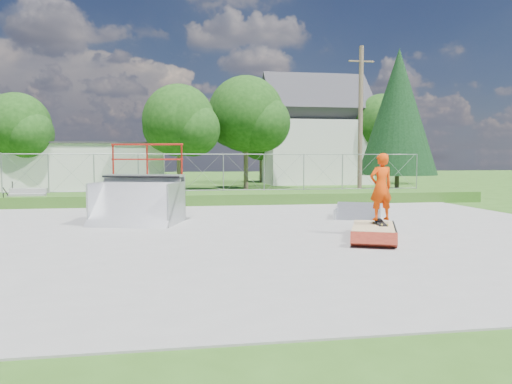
{
  "coord_description": "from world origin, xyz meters",
  "views": [
    {
      "loc": [
        -2.43,
        -13.46,
        2.14
      ],
      "look_at": [
        0.03,
        1.16,
        1.1
      ],
      "focal_mm": 35.0,
      "sensor_mm": 36.0,
      "label": 1
    }
  ],
  "objects_px": {
    "flat_bank_ramp": "(358,212)",
    "skater": "(381,190)",
    "quarter_pipe": "(136,184)",
    "grind_box": "(374,232)"
  },
  "relations": [
    {
      "from": "grind_box",
      "to": "flat_bank_ramp",
      "type": "distance_m",
      "value": 4.13
    },
    {
      "from": "flat_bank_ramp",
      "to": "skater",
      "type": "xyz_separation_m",
      "value": [
        -0.84,
        -3.8,
        1.04
      ]
    },
    {
      "from": "grind_box",
      "to": "skater",
      "type": "xyz_separation_m",
      "value": [
        0.26,
        0.18,
        1.11
      ]
    },
    {
      "from": "grind_box",
      "to": "quarter_pipe",
      "type": "distance_m",
      "value": 7.45
    },
    {
      "from": "quarter_pipe",
      "to": "flat_bank_ramp",
      "type": "bearing_deg",
      "value": 19.04
    },
    {
      "from": "flat_bank_ramp",
      "to": "grind_box",
      "type": "bearing_deg",
      "value": -81.21
    },
    {
      "from": "skater",
      "to": "grind_box",
      "type": "bearing_deg",
      "value": 27.82
    },
    {
      "from": "quarter_pipe",
      "to": "flat_bank_ramp",
      "type": "xyz_separation_m",
      "value": [
        7.46,
        0.28,
        -1.06
      ]
    },
    {
      "from": "quarter_pipe",
      "to": "skater",
      "type": "height_order",
      "value": "quarter_pipe"
    },
    {
      "from": "grind_box",
      "to": "skater",
      "type": "height_order",
      "value": "skater"
    }
  ]
}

